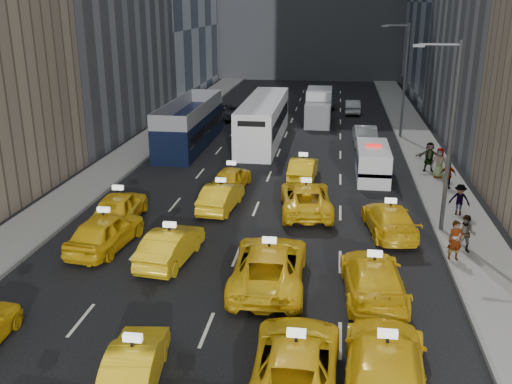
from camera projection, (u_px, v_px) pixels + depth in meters
The scene contains 35 objects.
ground at pixel (192, 365), 17.50m from camera, with size 160.00×160.00×0.00m, color black.
sidewalk_west at pixel (137, 150), 42.32m from camera, with size 3.00×90.00×0.15m, color gray.
sidewalk_east at pixel (428, 161), 39.54m from camera, with size 3.00×90.00×0.15m, color gray.
curb_west at pixel (156, 151), 42.12m from camera, with size 0.15×90.00×0.18m, color slate.
curb_east at pixel (406, 160), 39.73m from camera, with size 0.15×90.00×0.18m, color slate.
streetlight_near at pixel (449, 132), 25.97m from camera, with size 2.15×0.22×9.00m.
streetlight_far at pixel (403, 77), 44.74m from camera, with size 2.15×0.22×9.00m.
taxi_5 at pixel (135, 364), 16.45m from camera, with size 1.41×4.04×1.33m, color yellow.
taxi_6 at pixel (296, 362), 16.39m from camera, with size 2.50×5.42×1.51m, color yellow.
taxi_7 at pixel (385, 366), 16.09m from camera, with size 2.34×5.74×1.67m, color yellow.
taxi_8 at pixel (105, 231), 25.52m from camera, with size 1.93×4.79×1.63m, color yellow.
taxi_9 at pixel (171, 245), 24.25m from camera, with size 1.55×4.45×1.47m, color yellow.
taxi_10 at pixel (269, 265), 22.23m from camera, with size 2.77×6.00×1.67m, color yellow.
taxi_11 at pixel (373, 278), 21.28m from camera, with size 2.20×5.40×1.57m, color yellow.
taxi_12 at pixel (119, 207), 28.51m from camera, with size 1.92×4.77×1.62m, color yellow.
taxi_13 at pixel (221, 196), 30.36m from camera, with size 1.51×4.32×1.42m, color yellow.
taxi_14 at pixel (306, 198), 29.95m from camera, with size 2.55×5.54×1.54m, color yellow.
taxi_15 at pixel (389, 219), 27.18m from camera, with size 2.02×4.97×1.44m, color yellow.
taxi_16 at pixel (231, 178), 33.65m from camera, with size 1.63×4.04×1.38m, color yellow.
taxi_17 at pixel (303, 169), 35.30m from camera, with size 1.52×4.35×1.43m, color yellow.
nypd_van at pixel (373, 163), 35.62m from camera, with size 2.22×5.16×2.18m.
double_decker at pixel (190, 124), 43.31m from camera, with size 3.07×11.85×3.42m.
city_bus at pixel (264, 121), 44.64m from camera, with size 3.41×13.15×3.36m.
box_truck at pixel (319, 107), 51.61m from camera, with size 2.74×6.65×2.97m.
misc_car_0 at pixel (365, 135), 44.03m from camera, with size 1.65×4.73×1.56m, color #AAAEB2.
misc_car_1 at pixel (226, 111), 53.77m from camera, with size 2.34×5.08×1.41m, color black.
misc_car_2 at pixel (323, 99), 59.69m from camera, with size 2.28×5.60×1.62m, color slate.
misc_car_3 at pixel (279, 102), 58.45m from camera, with size 1.76×4.37×1.49m, color black.
misc_car_4 at pixel (352, 107), 56.22m from camera, with size 1.43×4.12×1.36m, color #A3A5AB.
pedestrian_0 at pixel (455, 241), 24.00m from camera, with size 0.64×0.42×1.76m, color gray.
pedestrian_1 at pixel (466, 234), 24.77m from camera, with size 0.82×0.45×1.69m, color gray.
pedestrian_2 at pixel (460, 200), 29.10m from camera, with size 1.06×0.44×1.63m, color gray.
pedestrian_3 at pixel (448, 175), 33.25m from camera, with size 0.95×0.43×1.62m, color gray.
pedestrian_4 at pixel (439, 163), 35.28m from camera, with size 0.92×0.50×1.87m, color gray.
pedestrian_5 at pixel (429, 157), 36.55m from camera, with size 1.76×0.51×1.90m, color gray.
Camera 1 is at (4.02, -14.46, 10.63)m, focal length 40.00 mm.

